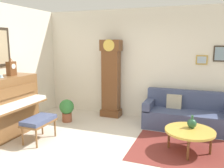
% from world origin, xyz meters
% --- Properties ---
extents(ground_plane, '(6.40, 6.00, 0.10)m').
position_xyz_m(ground_plane, '(0.00, 0.00, -0.05)').
color(ground_plane, beige).
extents(wall_back, '(5.30, 0.13, 2.80)m').
position_xyz_m(wall_back, '(0.01, 2.40, 1.40)').
color(wall_back, silver).
rests_on(wall_back, ground_plane).
extents(area_rug, '(2.10, 1.50, 0.01)m').
position_xyz_m(area_rug, '(1.44, 0.68, 0.00)').
color(area_rug, maroon).
rests_on(area_rug, ground_plane).
extents(piano, '(0.87, 1.44, 1.25)m').
position_xyz_m(piano, '(-2.23, 0.09, 0.63)').
color(piano, brown).
rests_on(piano, ground_plane).
extents(piano_bench, '(0.42, 0.70, 0.48)m').
position_xyz_m(piano_bench, '(-1.41, 0.11, 0.41)').
color(piano_bench, brown).
rests_on(piano_bench, ground_plane).
extents(grandfather_clock, '(0.52, 0.34, 2.03)m').
position_xyz_m(grandfather_clock, '(-0.65, 2.14, 0.96)').
color(grandfather_clock, brown).
rests_on(grandfather_clock, ground_plane).
extents(couch, '(1.90, 0.80, 0.84)m').
position_xyz_m(couch, '(1.30, 1.91, 0.31)').
color(couch, '#424C70').
rests_on(couch, ground_plane).
extents(coffee_table, '(0.88, 0.88, 0.41)m').
position_xyz_m(coffee_table, '(1.42, 0.68, 0.38)').
color(coffee_table, gold).
rests_on(coffee_table, ground_plane).
extents(mantel_clock, '(0.13, 0.18, 0.38)m').
position_xyz_m(mantel_clock, '(-2.23, 0.34, 1.43)').
color(mantel_clock, brown).
rests_on(mantel_clock, piano).
extents(teacup, '(0.12, 0.12, 0.06)m').
position_xyz_m(teacup, '(-2.19, 0.01, 1.28)').
color(teacup, '#ADC6D6').
rests_on(teacup, piano).
extents(green_jug, '(0.17, 0.17, 0.24)m').
position_xyz_m(green_jug, '(1.45, 0.80, 0.49)').
color(green_jug, '#234C33').
rests_on(green_jug, coffee_table).
extents(potted_plant, '(0.36, 0.36, 0.56)m').
position_xyz_m(potted_plant, '(-1.51, 1.32, 0.32)').
color(potted_plant, '#935138').
rests_on(potted_plant, ground_plane).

